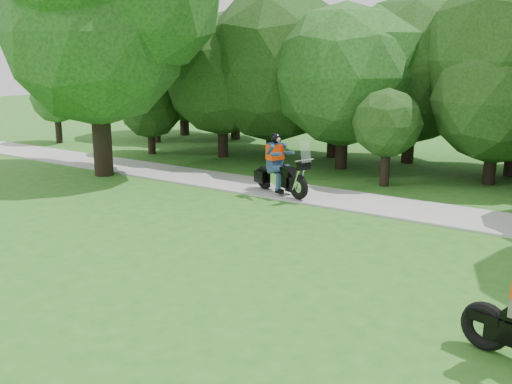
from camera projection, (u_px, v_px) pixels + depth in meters
The scene contains 5 objects.
ground at pixel (228, 307), 10.05m from camera, with size 100.00×100.00×0.00m, color #28641C.
walkway at pixel (393, 207), 16.49m from camera, with size 60.00×2.20×0.06m, color #989893.
tree_line at pixel (507, 74), 20.00m from camera, with size 39.65×12.42×7.69m.
big_tree_west at pixel (101, 12), 19.91m from camera, with size 8.64×6.56×9.96m.
touring_motorcycle at pixel (278, 172), 17.86m from camera, with size 2.40×1.34×1.89m.
Camera 1 is at (5.57, -7.43, 4.36)m, focal length 40.00 mm.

